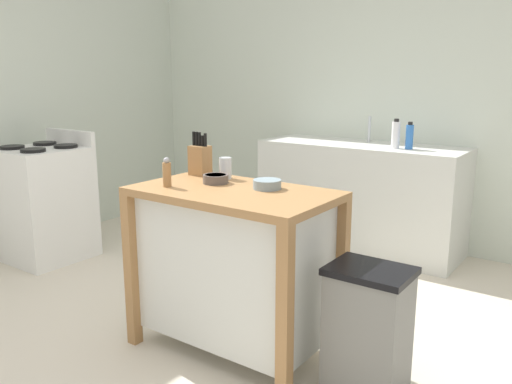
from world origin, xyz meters
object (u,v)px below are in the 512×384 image
trash_bin (367,333)px  stove (45,203)px  drinking_cup (225,168)px  kitchen_island (234,262)px  bottle_hand_soap (396,135)px  pepper_grinder (167,173)px  sink_faucet (369,129)px  bowl_ceramic_wide (216,179)px  bowl_ceramic_small (267,184)px  bottle_dish_soap (409,136)px  knife_block (200,159)px

trash_bin → stove: bearing=174.5°
drinking_cup → trash_bin: bearing=-11.8°
kitchen_island → bottle_hand_soap: 1.95m
kitchen_island → pepper_grinder: 0.58m
stove → sink_faucet: bearing=43.4°
pepper_grinder → trash_bin: 1.26m
bowl_ceramic_wide → bottle_hand_soap: bottle_hand_soap is taller
stove → kitchen_island: bearing=-7.4°
bowl_ceramic_small → bottle_dish_soap: (0.10, 1.79, 0.08)m
kitchen_island → drinking_cup: size_ratio=8.68×
bowl_ceramic_wide → bottle_hand_soap: (0.31, 1.81, 0.09)m
kitchen_island → stove: bearing=172.6°
drinking_cup → pepper_grinder: (-0.11, -0.35, 0.01)m
knife_block → drinking_cup: bearing=-0.6°
bottle_hand_soap → bottle_dish_soap: (0.10, 0.03, -0.01)m
bowl_ceramic_wide → pepper_grinder: bearing=-124.5°
sink_faucet → bowl_ceramic_wide: bearing=-89.6°
bowl_ceramic_small → knife_block: bearing=170.4°
bottle_hand_soap → drinking_cup: bearing=-101.6°
bowl_ceramic_wide → trash_bin: (0.93, -0.07, -0.59)m
bowl_ceramic_wide → bowl_ceramic_small: (0.31, 0.04, 0.00)m
kitchen_island → trash_bin: size_ratio=1.65×
drinking_cup → knife_block: bearing=179.4°
bowl_ceramic_small → bottle_hand_soap: bottle_hand_soap is taller
knife_block → drinking_cup: size_ratio=2.08×
stove → drinking_cup: bearing=-2.3°
kitchen_island → pepper_grinder: (-0.32, -0.15, 0.46)m
trash_bin → stove: stove is taller
bottle_hand_soap → bowl_ceramic_wide: bearing=-99.7°
sink_faucet → stove: bearing=-136.6°
knife_block → bottle_dish_soap: size_ratio=1.19×
bowl_ceramic_small → drinking_cup: bearing=165.7°
drinking_cup → pepper_grinder: pepper_grinder is taller
knife_block → drinking_cup: knife_block is taller
bowl_ceramic_small → drinking_cup: (-0.34, 0.09, 0.03)m
bowl_ceramic_wide → bottle_dish_soap: (0.41, 1.83, 0.08)m
drinking_cup → trash_bin: drinking_cup is taller
knife_block → bottle_dish_soap: bearing=69.5°
knife_block → bowl_ceramic_small: size_ratio=1.73×
kitchen_island → stove: (-2.13, 0.28, -0.04)m
kitchen_island → bottle_hand_soap: size_ratio=4.51×
knife_block → bowl_ceramic_small: knife_block is taller
trash_bin → bottle_dish_soap: bearing=105.4°
pepper_grinder → sink_faucet: (0.13, 2.26, 0.05)m
knife_block → pepper_grinder: 0.36m
drinking_cup → pepper_grinder: 0.36m
pepper_grinder → trash_bin: size_ratio=0.25×
trash_bin → bottle_hand_soap: (-0.62, 1.88, 0.68)m
bowl_ceramic_wide → trash_bin: size_ratio=0.22×
knife_block → bottle_hand_soap: size_ratio=1.08×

